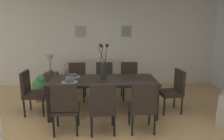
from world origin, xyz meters
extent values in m
plane|color=tan|center=(0.00, 0.00, 0.00)|extent=(9.00, 9.00, 0.00)
cube|color=silver|center=(0.00, 3.25, 1.30)|extent=(9.00, 0.10, 2.60)
cube|color=black|center=(0.14, 1.03, 0.71)|extent=(2.20, 0.94, 0.05)
cube|color=black|center=(1.18, 1.44, 0.34)|extent=(0.07, 0.07, 0.69)
cube|color=black|center=(-0.90, 1.44, 0.34)|extent=(0.07, 0.07, 0.69)
cube|color=black|center=(1.18, 0.62, 0.34)|extent=(0.07, 0.07, 0.69)
cube|color=black|center=(-0.90, 0.62, 0.34)|extent=(0.07, 0.07, 0.69)
cube|color=black|center=(-0.50, 0.25, 0.42)|extent=(0.47, 0.47, 0.08)
cube|color=black|center=(-0.49, 0.06, 0.68)|extent=(0.42, 0.09, 0.48)
cylinder|color=black|center=(-0.32, 0.45, 0.19)|extent=(0.04, 0.04, 0.38)
cylinder|color=black|center=(-0.70, 0.42, 0.19)|extent=(0.04, 0.04, 0.38)
cylinder|color=black|center=(-0.30, 0.07, 0.19)|extent=(0.04, 0.04, 0.38)
cylinder|color=black|center=(-0.68, 0.05, 0.19)|extent=(0.04, 0.04, 0.38)
cube|color=black|center=(-0.53, 1.82, 0.42)|extent=(0.44, 0.44, 0.08)
cube|color=black|center=(-0.53, 2.01, 0.68)|extent=(0.42, 0.06, 0.48)
cylinder|color=black|center=(-0.72, 1.63, 0.19)|extent=(0.04, 0.04, 0.38)
cylinder|color=black|center=(-0.34, 1.63, 0.19)|extent=(0.04, 0.04, 0.38)
cylinder|color=black|center=(-0.72, 2.01, 0.19)|extent=(0.04, 0.04, 0.38)
cylinder|color=black|center=(-0.34, 2.01, 0.19)|extent=(0.04, 0.04, 0.38)
cube|color=black|center=(0.13, 0.22, 0.42)|extent=(0.46, 0.46, 0.08)
cube|color=black|center=(0.14, 0.03, 0.68)|extent=(0.42, 0.08, 0.48)
cylinder|color=black|center=(0.31, 0.42, 0.19)|extent=(0.04, 0.04, 0.38)
cylinder|color=black|center=(-0.07, 0.40, 0.19)|extent=(0.04, 0.04, 0.38)
cylinder|color=black|center=(0.33, 0.04, 0.19)|extent=(0.04, 0.04, 0.38)
cylinder|color=black|center=(-0.05, 0.02, 0.19)|extent=(0.04, 0.04, 0.38)
cube|color=black|center=(0.16, 1.85, 0.42)|extent=(0.45, 0.45, 0.08)
cube|color=black|center=(0.16, 2.04, 0.68)|extent=(0.42, 0.07, 0.48)
cylinder|color=black|center=(-0.04, 1.66, 0.19)|extent=(0.04, 0.04, 0.38)
cylinder|color=black|center=(0.34, 1.65, 0.19)|extent=(0.04, 0.04, 0.38)
cylinder|color=black|center=(-0.03, 2.04, 0.19)|extent=(0.04, 0.04, 0.38)
cylinder|color=black|center=(0.35, 2.03, 0.19)|extent=(0.04, 0.04, 0.38)
cube|color=black|center=(0.82, 0.25, 0.42)|extent=(0.45, 0.45, 0.08)
cube|color=black|center=(0.82, 0.06, 0.68)|extent=(0.42, 0.07, 0.48)
cylinder|color=black|center=(1.01, 0.44, 0.19)|extent=(0.04, 0.04, 0.38)
cylinder|color=black|center=(0.63, 0.43, 0.19)|extent=(0.04, 0.04, 0.38)
cylinder|color=black|center=(1.01, 0.06, 0.19)|extent=(0.04, 0.04, 0.38)
cylinder|color=black|center=(0.63, 0.05, 0.19)|extent=(0.04, 0.04, 0.38)
cube|color=black|center=(0.81, 1.84, 0.42)|extent=(0.46, 0.46, 0.08)
cube|color=black|center=(0.80, 2.03, 0.68)|extent=(0.42, 0.08, 0.48)
cylinder|color=black|center=(0.63, 1.64, 0.19)|extent=(0.04, 0.04, 0.38)
cylinder|color=black|center=(1.01, 1.66, 0.19)|extent=(0.04, 0.04, 0.38)
cylinder|color=black|center=(0.61, 2.02, 0.19)|extent=(0.04, 0.04, 0.38)
cylinder|color=black|center=(0.99, 2.04, 0.19)|extent=(0.04, 0.04, 0.38)
cube|color=black|center=(-1.28, 1.04, 0.42)|extent=(0.45, 0.45, 0.08)
cube|color=black|center=(-1.47, 1.03, 0.68)|extent=(0.07, 0.42, 0.48)
cylinder|color=black|center=(-1.09, 0.85, 0.19)|extent=(0.04, 0.04, 0.38)
cylinder|color=black|center=(-1.10, 1.23, 0.19)|extent=(0.04, 0.04, 0.38)
cylinder|color=black|center=(-1.47, 0.84, 0.19)|extent=(0.04, 0.04, 0.38)
cylinder|color=black|center=(-1.48, 1.22, 0.19)|extent=(0.04, 0.04, 0.38)
cube|color=black|center=(1.57, 1.03, 0.42)|extent=(0.47, 0.47, 0.08)
cube|color=black|center=(1.76, 1.05, 0.68)|extent=(0.09, 0.42, 0.48)
cylinder|color=black|center=(1.37, 1.21, 0.19)|extent=(0.04, 0.04, 0.38)
cylinder|color=black|center=(1.40, 0.83, 0.19)|extent=(0.04, 0.04, 0.38)
cylinder|color=black|center=(1.75, 1.24, 0.19)|extent=(0.04, 0.04, 0.38)
cylinder|color=black|center=(1.78, 0.86, 0.19)|extent=(0.04, 0.04, 0.38)
cylinder|color=#232326|center=(0.14, 1.03, 0.91)|extent=(0.11, 0.11, 0.34)
cylinder|color=black|center=(0.20, 1.05, 1.24)|extent=(0.05, 0.12, 0.37)
sphere|color=black|center=(0.22, 1.05, 1.44)|extent=(0.07, 0.07, 0.07)
cylinder|color=black|center=(0.11, 1.08, 1.24)|extent=(0.08, 0.05, 0.38)
sphere|color=black|center=(0.09, 1.11, 1.44)|extent=(0.07, 0.07, 0.07)
cylinder|color=black|center=(0.12, 0.97, 1.24)|extent=(0.15, 0.06, 0.36)
sphere|color=black|center=(0.11, 0.94, 1.44)|extent=(0.07, 0.07, 0.07)
cylinder|color=#7F705B|center=(-0.52, 0.82, 0.74)|extent=(0.32, 0.32, 0.01)
cylinder|color=#475166|center=(-0.52, 0.82, 0.78)|extent=(0.17, 0.17, 0.06)
cylinder|color=#3C4556|center=(-0.52, 0.82, 0.79)|extent=(0.13, 0.13, 0.04)
cylinder|color=#7F705B|center=(-0.52, 1.24, 0.74)|extent=(0.32, 0.32, 0.01)
cylinder|color=#475166|center=(-0.52, 1.24, 0.78)|extent=(0.17, 0.17, 0.06)
cylinder|color=#3C4556|center=(-0.52, 1.24, 0.79)|extent=(0.13, 0.13, 0.04)
cube|color=#B2A899|center=(-0.13, 2.65, 0.21)|extent=(1.77, 0.84, 0.42)
cube|color=#B2A899|center=(-0.13, 2.99, 0.61)|extent=(1.77, 0.16, 0.38)
cube|color=#B2A899|center=(0.71, 2.65, 0.52)|extent=(0.10, 0.84, 0.20)
cube|color=#B2A899|center=(-0.97, 2.65, 0.52)|extent=(0.10, 0.84, 0.20)
cube|color=#3D2D23|center=(-1.36, 2.62, 0.26)|extent=(0.36, 0.36, 0.52)
cylinder|color=#4C4C51|center=(-1.36, 2.62, 0.56)|extent=(0.12, 0.12, 0.08)
cylinder|color=#4C4C51|center=(-1.36, 2.62, 0.74)|extent=(0.02, 0.02, 0.30)
cone|color=beige|center=(-1.36, 2.62, 0.94)|extent=(0.22, 0.22, 0.18)
cube|color=#B2ADA3|center=(-0.56, 3.18, 1.67)|extent=(0.32, 0.02, 0.35)
cube|color=#9E9389|center=(-0.56, 3.17, 1.67)|extent=(0.27, 0.01, 0.30)
cube|color=#B2ADA3|center=(0.84, 3.18, 1.67)|extent=(0.32, 0.02, 0.35)
cube|color=gray|center=(0.84, 3.17, 1.67)|extent=(0.27, 0.01, 0.30)
cylinder|color=brown|center=(-1.44, 1.80, 0.11)|extent=(0.24, 0.24, 0.22)
sphere|color=#42844C|center=(-1.44, 1.80, 0.40)|extent=(0.36, 0.36, 0.36)
sphere|color=#42844C|center=(-1.39, 1.77, 0.56)|extent=(0.22, 0.22, 0.22)
camera|label=1|loc=(0.18, -3.10, 1.82)|focal=32.74mm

